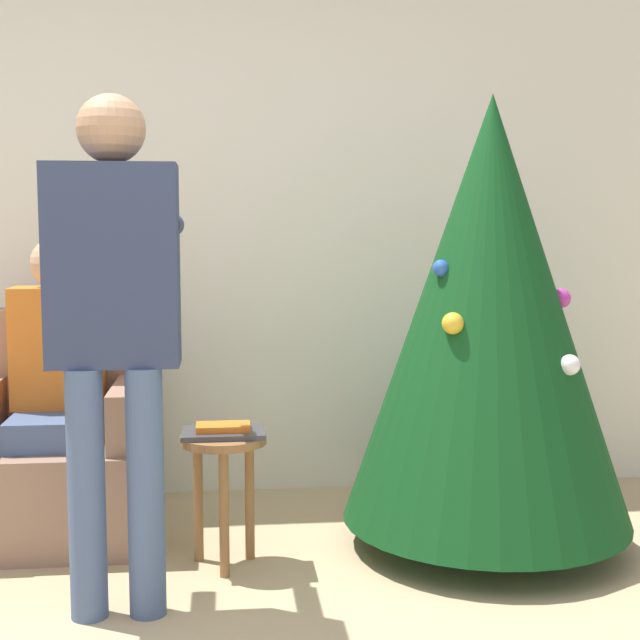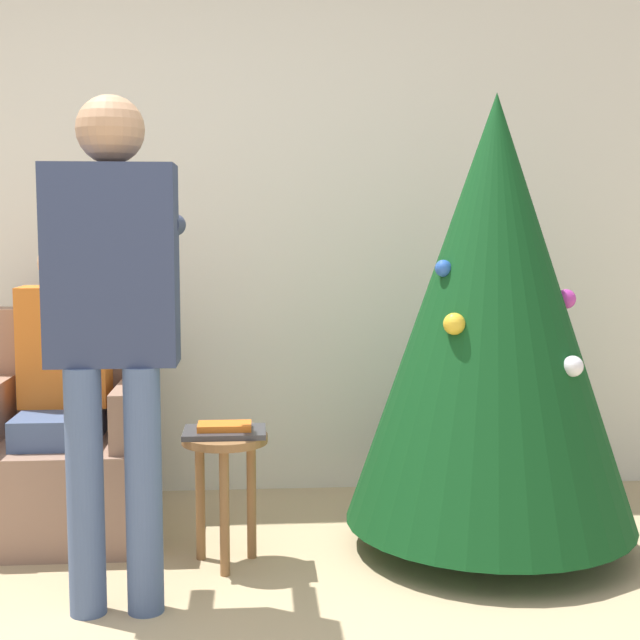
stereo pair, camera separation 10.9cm
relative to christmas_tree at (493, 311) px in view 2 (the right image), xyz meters
The scene contains 8 objects.
wall_back 1.54m from the christmas_tree, 144.16° to the left, with size 8.00×0.06×2.70m.
christmas_tree is the anchor object (origin of this frame).
armchair 1.85m from the christmas_tree, 169.07° to the left, with size 0.71×0.70×0.92m.
person_seated 1.76m from the christmas_tree, 169.90° to the left, with size 0.36×0.46×1.22m.
person_standing 1.46m from the christmas_tree, 161.86° to the right, with size 0.44×0.57×1.69m.
side_stool 1.18m from the christmas_tree, behind, with size 0.32×0.32×0.50m.
laptop 1.13m from the christmas_tree, behind, with size 0.30×0.21×0.02m.
book 1.12m from the christmas_tree, behind, with size 0.20×0.12×0.02m.
Camera 2 is at (0.28, -2.02, 1.27)m, focal length 50.00 mm.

